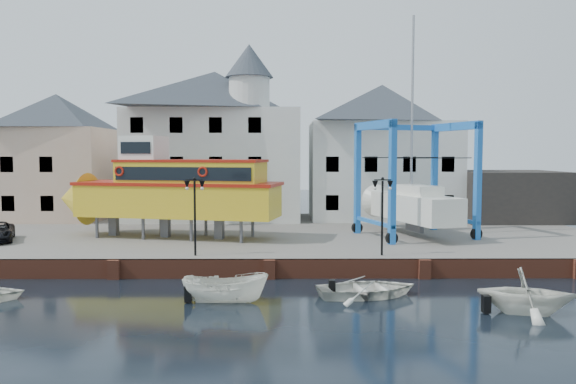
{
  "coord_description": "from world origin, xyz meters",
  "views": [
    {
      "loc": [
        0.79,
        -28.54,
        6.48
      ],
      "look_at": [
        1.0,
        7.0,
        4.0
      ],
      "focal_mm": 35.0,
      "sensor_mm": 36.0,
      "label": 1
    }
  ],
  "objects": [
    {
      "name": "building_white_right",
      "position": [
        9.0,
        19.0,
        6.6
      ],
      "size": [
        12.0,
        8.0,
        11.2
      ],
      "color": "white",
      "rests_on": "hardstanding"
    },
    {
      "name": "building_white_main",
      "position": [
        -4.87,
        18.39,
        7.34
      ],
      "size": [
        14.0,
        8.3,
        14.0
      ],
      "color": "white",
      "rests_on": "hardstanding"
    },
    {
      "name": "motorboat_b",
      "position": [
        4.53,
        -3.57,
        0.0
      ],
      "size": [
        5.1,
        4.07,
        0.94
      ],
      "primitive_type": "imported",
      "rotation": [
        0.0,
        0.0,
        1.76
      ],
      "color": "white",
      "rests_on": "ground"
    },
    {
      "name": "shed_dark",
      "position": [
        19.0,
        17.0,
        3.0
      ],
      "size": [
        8.0,
        7.0,
        4.0
      ],
      "primitive_type": "cube",
      "color": "black",
      "rests_on": "hardstanding"
    },
    {
      "name": "lamp_post_right",
      "position": [
        6.0,
        1.2,
        4.17
      ],
      "size": [
        1.12,
        0.32,
        4.2
      ],
      "color": "black",
      "rests_on": "hardstanding"
    },
    {
      "name": "building_pink",
      "position": [
        -18.0,
        18.0,
        6.15
      ],
      "size": [
        8.0,
        7.0,
        10.3
      ],
      "color": "tan",
      "rests_on": "hardstanding"
    },
    {
      "name": "tour_boat",
      "position": [
        -6.96,
        7.79,
        4.1
      ],
      "size": [
        15.52,
        6.76,
        6.57
      ],
      "rotation": [
        0.0,
        0.0,
        -0.22
      ],
      "color": "#59595E",
      "rests_on": "hardstanding"
    },
    {
      "name": "lamp_post_left",
      "position": [
        -4.0,
        1.2,
        4.17
      ],
      "size": [
        1.12,
        0.32,
        4.2
      ],
      "color": "black",
      "rests_on": "hardstanding"
    },
    {
      "name": "motorboat_c",
      "position": [
        10.52,
        -6.34,
        0.0
      ],
      "size": [
        4.41,
        4.04,
        1.97
      ],
      "primitive_type": "imported",
      "rotation": [
        0.0,
        0.0,
        1.32
      ],
      "color": "white",
      "rests_on": "ground"
    },
    {
      "name": "quay_wall",
      "position": [
        -0.0,
        0.1,
        0.5
      ],
      "size": [
        44.0,
        0.47,
        1.0
      ],
      "color": "brown",
      "rests_on": "ground"
    },
    {
      "name": "travel_lift",
      "position": [
        9.08,
        8.88,
        3.4
      ],
      "size": [
        7.98,
        9.83,
        14.42
      ],
      "rotation": [
        0.0,
        0.0,
        0.3
      ],
      "color": "blue",
      "rests_on": "hardstanding"
    },
    {
      "name": "hardstanding",
      "position": [
        0.0,
        11.0,
        0.5
      ],
      "size": [
        44.0,
        22.0,
        1.0
      ],
      "primitive_type": "cube",
      "color": "slate",
      "rests_on": "ground"
    },
    {
      "name": "motorboat_a",
      "position": [
        -1.79,
        -4.61,
        0.0
      ],
      "size": [
        3.78,
        1.49,
        1.45
      ],
      "primitive_type": "imported",
      "rotation": [
        0.0,
        0.0,
        1.55
      ],
      "color": "white",
      "rests_on": "ground"
    },
    {
      "name": "ground",
      "position": [
        0.0,
        0.0,
        0.0
      ],
      "size": [
        140.0,
        140.0,
        0.0
      ],
      "primitive_type": "plane",
      "color": "black",
      "rests_on": "ground"
    }
  ]
}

